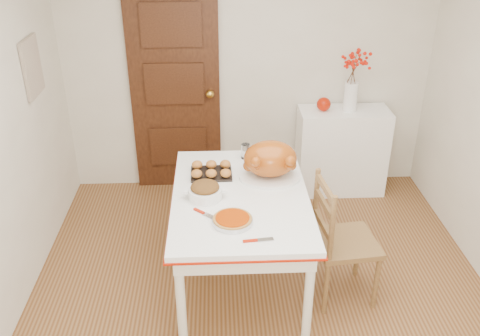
{
  "coord_description": "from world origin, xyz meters",
  "views": [
    {
      "loc": [
        -0.3,
        -2.8,
        2.7
      ],
      "look_at": [
        -0.15,
        0.36,
        1.02
      ],
      "focal_mm": 39.03,
      "sensor_mm": 36.0,
      "label": 1
    }
  ],
  "objects_px": {
    "sideboard": "(341,151)",
    "chair_oak": "(346,240)",
    "kitchen_table": "(240,243)",
    "turkey_platter": "(270,161)",
    "pumpkin_pie": "(232,219)"
  },
  "relations": [
    {
      "from": "sideboard",
      "to": "pumpkin_pie",
      "type": "relative_size",
      "value": 3.33
    },
    {
      "from": "sideboard",
      "to": "chair_oak",
      "type": "xyz_separation_m",
      "value": [
        -0.31,
        -1.56,
        0.06
      ]
    },
    {
      "from": "sideboard",
      "to": "turkey_platter",
      "type": "relative_size",
      "value": 1.91
    },
    {
      "from": "sideboard",
      "to": "chair_oak",
      "type": "bearing_deg",
      "value": -101.34
    },
    {
      "from": "sideboard",
      "to": "kitchen_table",
      "type": "bearing_deg",
      "value": -125.99
    },
    {
      "from": "kitchen_table",
      "to": "turkey_platter",
      "type": "xyz_separation_m",
      "value": [
        0.23,
        0.22,
        0.56
      ]
    },
    {
      "from": "kitchen_table",
      "to": "turkey_platter",
      "type": "bearing_deg",
      "value": 44.38
    },
    {
      "from": "chair_oak",
      "to": "kitchen_table",
      "type": "bearing_deg",
      "value": 77.09
    },
    {
      "from": "chair_oak",
      "to": "pumpkin_pie",
      "type": "height_order",
      "value": "chair_oak"
    },
    {
      "from": "turkey_platter",
      "to": "chair_oak",
      "type": "bearing_deg",
      "value": -46.07
    },
    {
      "from": "pumpkin_pie",
      "to": "kitchen_table",
      "type": "bearing_deg",
      "value": 79.29
    },
    {
      "from": "sideboard",
      "to": "chair_oak",
      "type": "height_order",
      "value": "chair_oak"
    },
    {
      "from": "sideboard",
      "to": "kitchen_table",
      "type": "xyz_separation_m",
      "value": [
        -1.07,
        -1.47,
        -0.01
      ]
    },
    {
      "from": "sideboard",
      "to": "pumpkin_pie",
      "type": "xyz_separation_m",
      "value": [
        -1.14,
        -1.82,
        0.44
      ]
    },
    {
      "from": "sideboard",
      "to": "kitchen_table",
      "type": "height_order",
      "value": "sideboard"
    }
  ]
}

